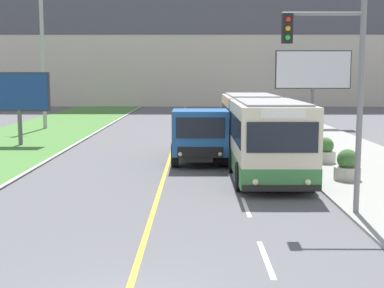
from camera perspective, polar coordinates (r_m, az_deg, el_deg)
lane_marking_centre at (r=10.60m, az=-4.52°, el=-14.46°), size 2.88×140.00×0.01m
apartment_block_background at (r=72.06m, az=-0.64°, el=14.40°), size 80.00×8.04×25.57m
city_bus at (r=23.31m, az=7.10°, el=1.36°), size 2.71×12.89×3.00m
dump_truck at (r=23.97m, az=0.85°, el=0.91°), size 2.48×6.04×2.45m
car_distant at (r=42.30m, az=3.95°, el=2.92°), size 1.80×4.30×1.45m
utility_pole_far at (r=40.99m, az=-15.65°, el=9.50°), size 1.80×0.28×11.22m
traffic_light_mast at (r=15.29m, az=15.29°, el=6.61°), size 2.28×0.32×5.99m
billboard_large at (r=40.93m, az=12.79°, el=7.55°), size 5.61×0.24×5.76m
billboard_small at (r=31.58m, az=-18.00°, el=5.08°), size 3.48×0.24×4.11m
planter_round_near at (r=20.60m, az=16.25°, el=-2.31°), size 0.98×0.98×1.15m
planter_round_second at (r=24.37m, az=14.01°, el=-0.78°), size 0.93×0.93×1.14m
planter_round_third at (r=28.12m, az=11.75°, el=0.30°), size 0.95×0.95×1.10m
planter_round_far at (r=31.99m, az=10.84°, el=1.19°), size 1.04×1.04×1.15m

